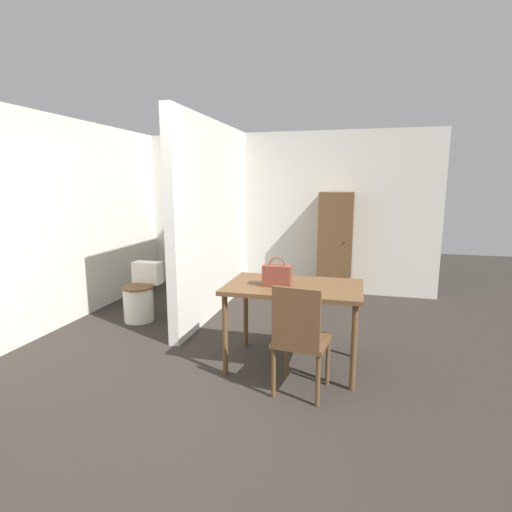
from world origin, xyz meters
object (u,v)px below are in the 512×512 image
(dining_table, at_px, (294,294))
(toilet, at_px, (141,296))
(wooden_cabinet, at_px, (335,245))
(wooden_chair, at_px, (300,337))
(handbag, at_px, (277,275))

(dining_table, bearing_deg, toilet, 158.53)
(toilet, distance_m, wooden_cabinet, 2.90)
(wooden_chair, distance_m, wooden_cabinet, 3.06)
(dining_table, relative_size, wooden_cabinet, 0.78)
(dining_table, bearing_deg, wooden_chair, -75.48)
(toilet, height_order, wooden_cabinet, wooden_cabinet)
(wooden_chair, height_order, toilet, wooden_chair)
(wooden_chair, xyz_separation_m, handbag, (-0.28, 0.45, 0.39))
(wooden_chair, relative_size, wooden_cabinet, 0.59)
(toilet, relative_size, wooden_cabinet, 0.45)
(dining_table, height_order, wooden_cabinet, wooden_cabinet)
(toilet, height_order, handbag, handbag)
(wooden_cabinet, bearing_deg, handbag, -98.04)
(toilet, bearing_deg, dining_table, -21.47)
(handbag, bearing_deg, dining_table, 30.10)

